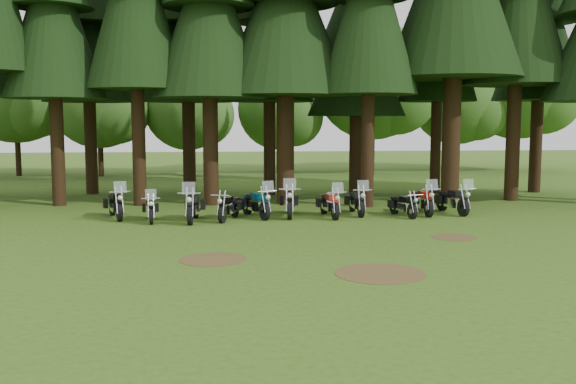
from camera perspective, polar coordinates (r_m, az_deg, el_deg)
The scene contains 23 objects.
ground at distance 19.27m, azimuth 2.37°, elevation -4.56°, with size 120.00×120.00×0.00m, color #315515.
pine_back_4 at distance 33.01m, azimuth 6.16°, elevation 14.29°, with size 4.94×4.94×13.78m.
decid_1 at distance 46.47m, azimuth -22.76°, elevation 8.51°, with size 7.91×7.69×9.88m.
decid_2 at distance 44.20m, azimuth -16.11°, elevation 7.75°, with size 6.72×6.53×8.40m.
decid_3 at distance 43.91m, azimuth -8.58°, elevation 7.35°, with size 6.12×5.95×7.65m.
decid_4 at distance 45.26m, azimuth -0.47°, elevation 7.21°, with size 5.93×5.76×7.41m.
decid_5 at distance 45.87m, azimuth 8.10°, elevation 9.46°, with size 8.45×8.21×10.56m.
decid_6 at distance 49.03m, azimuth 15.24°, elevation 7.89°, with size 7.06×6.86×8.82m.
decid_7 at distance 50.75m, azimuth 20.26°, elevation 8.82°, with size 8.44×8.20×10.55m.
dirt_patch_0 at distance 17.11m, azimuth -6.68°, elevation -5.96°, with size 1.80×1.80×0.01m, color #4C3D1E.
dirt_patch_1 at distance 20.86m, azimuth 14.52°, elevation -3.91°, with size 1.40×1.40×0.01m, color #4C3D1E.
dirt_patch_2 at distance 15.62m, azimuth 8.18°, elevation -7.17°, with size 2.20×2.20×0.01m, color #4C3D1E.
motorcycle_0 at distance 24.93m, azimuth -15.08°, elevation -1.14°, with size 1.02×2.34×1.50m.
motorcycle_1 at distance 23.87m, azimuth -12.10°, elevation -1.55°, with size 0.51×2.05×1.29m.
motorcycle_2 at distance 23.58m, azimuth -8.43°, elevation -1.35°, with size 0.54×2.49×1.56m.
motorcycle_3 at distance 23.80m, azimuth -5.27°, elevation -1.41°, with size 0.82×2.09×0.88m.
motorcycle_4 at distance 24.33m, azimuth -2.88°, elevation -1.11°, with size 1.12×2.31×1.49m.
motorcycle_5 at distance 24.59m, azimuth 0.11°, elevation -0.96°, with size 0.56×2.51×1.57m.
motorcycle_6 at distance 24.44m, azimuth 3.72°, elevation -1.13°, with size 0.55×2.28×1.43m.
motorcycle_7 at distance 25.22m, azimuth 6.12°, elevation -0.91°, with size 0.43×2.30×1.45m.
motorcycle_8 at distance 24.94m, azimuth 10.19°, elevation -1.24°, with size 0.58×1.92×0.79m.
motorcycle_9 at distance 25.69m, azimuth 11.82°, elevation -0.85°, with size 0.44×2.35×1.48m.
motorcycle_10 at distance 26.15m, azimuth 14.42°, elevation -0.81°, with size 0.71×2.34×1.47m.
Camera 1 is at (-2.75, -18.73, 3.61)m, focal length 40.00 mm.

